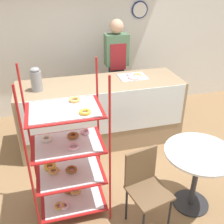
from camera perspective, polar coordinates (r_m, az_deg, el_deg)
name	(u,v)px	position (r m, az deg, el deg)	size (l,w,h in m)	color
ground_plane	(119,181)	(3.55, 1.51, -14.79)	(14.00, 14.00, 0.00)	olive
back_wall	(85,38)	(4.87, -5.87, 15.71)	(10.00, 0.30, 2.70)	white
display_counter	(101,112)	(4.05, -2.37, -0.11)	(2.43, 0.78, 1.00)	#937A5B
pastry_rack	(69,159)	(2.80, -9.44, -10.02)	(0.77, 0.54, 1.68)	#A51919
person_worker	(116,67)	(4.55, 0.95, 9.83)	(0.38, 0.23, 1.76)	#282833
cafe_table	(198,165)	(3.03, 18.16, -11.01)	(0.75, 0.75, 0.76)	#262628
cafe_chair	(145,182)	(2.77, 7.16, -14.83)	(0.45, 0.45, 0.88)	black
coffee_carafe	(36,79)	(3.65, -16.20, 6.81)	(0.15, 0.15, 0.33)	gray
donut_tray_counter	(134,76)	(4.03, 4.76, 7.71)	(0.42, 0.33, 0.05)	silver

